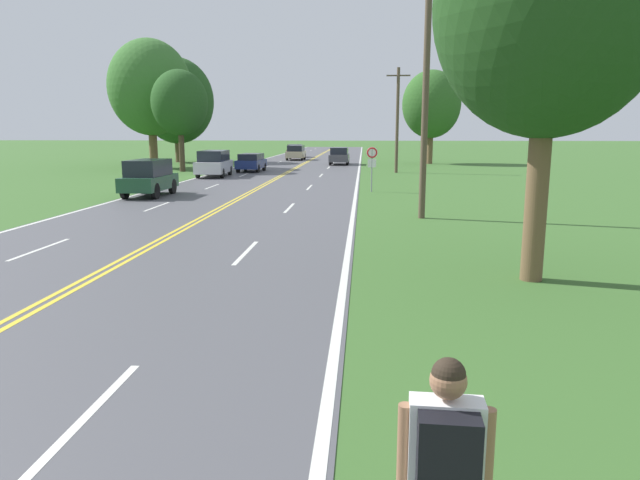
# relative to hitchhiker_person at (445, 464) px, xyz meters

# --- Properties ---
(hitchhiker_person) EXTENTS (0.61, 0.45, 1.81)m
(hitchhiker_person) POSITION_rel_hitchhiker_person_xyz_m (0.00, 0.00, 0.00)
(hitchhiker_person) COLOR #38476B
(hitchhiker_person) RESTS_ON ground
(traffic_sign) EXTENTS (0.60, 0.10, 2.38)m
(traffic_sign) POSITION_rel_hitchhiker_person_xyz_m (-0.11, 27.22, 0.68)
(traffic_sign) COLOR gray
(traffic_sign) RESTS_ON ground
(utility_pole_midground) EXTENTS (1.80, 0.24, 9.29)m
(utility_pole_midground) POSITION_rel_hitchhiker_person_xyz_m (1.64, 17.94, 3.69)
(utility_pole_midground) COLOR brown
(utility_pole_midground) RESTS_ON ground
(utility_pole_far) EXTENTS (1.80, 0.24, 7.94)m
(utility_pole_far) POSITION_rel_hitchhiker_person_xyz_m (1.99, 41.74, 3.02)
(utility_pole_far) COLOR brown
(utility_pole_far) RESTS_ON ground
(tree_left_verge) EXTENTS (7.57, 7.57, 10.62)m
(tree_left_verge) POSITION_rel_hitchhiker_person_xyz_m (-19.87, 55.69, 5.15)
(tree_left_verge) COLOR brown
(tree_left_verge) RESTS_ON ground
(tree_behind_sign) EXTENTS (4.66, 4.66, 8.39)m
(tree_behind_sign) POSITION_rel_hitchhiker_person_xyz_m (3.13, 9.04, 4.58)
(tree_behind_sign) COLOR brown
(tree_behind_sign) RESTS_ON ground
(tree_mid_treeline) EXTENTS (7.17, 7.17, 11.05)m
(tree_mid_treeline) POSITION_rel_hitchhiker_person_xyz_m (-19.18, 46.53, 5.80)
(tree_mid_treeline) COLOR brown
(tree_mid_treeline) RESTS_ON ground
(tree_right_cluster) EXTENTS (4.43, 4.43, 7.96)m
(tree_right_cluster) POSITION_rel_hitchhiker_person_xyz_m (-15.09, 41.78, 4.28)
(tree_right_cluster) COLOR #473828
(tree_right_cluster) RESTS_ON ground
(tree_far_back) EXTENTS (5.69, 5.69, 9.06)m
(tree_far_back) POSITION_rel_hitchhiker_person_xyz_m (5.98, 54.47, 4.66)
(tree_far_back) COLOR brown
(tree_far_back) RESTS_ON ground
(car_dark_green_suv_approaching) EXTENTS (1.72, 3.94, 1.81)m
(car_dark_green_suv_approaching) POSITION_rel_hitchhiker_person_xyz_m (-11.16, 24.23, -0.15)
(car_dark_green_suv_approaching) COLOR black
(car_dark_green_suv_approaching) RESTS_ON ground
(car_silver_suv_mid_near) EXTENTS (2.10, 4.65, 1.85)m
(car_silver_suv_mid_near) POSITION_rel_hitchhiker_person_xyz_m (-11.15, 36.71, -0.14)
(car_silver_suv_mid_near) COLOR black
(car_silver_suv_mid_near) RESTS_ON ground
(car_dark_blue_hatchback_mid_far) EXTENTS (1.91, 3.90, 1.44)m
(car_dark_blue_hatchback_mid_far) POSITION_rel_hitchhiker_person_xyz_m (-9.53, 42.05, -0.33)
(car_dark_blue_hatchback_mid_far) COLOR black
(car_dark_blue_hatchback_mid_far) RESTS_ON ground
(car_dark_grey_van_receding) EXTENTS (1.85, 4.36, 1.65)m
(car_dark_grey_van_receding) POSITION_rel_hitchhiker_person_xyz_m (-2.91, 52.34, -0.22)
(car_dark_grey_van_receding) COLOR black
(car_dark_grey_van_receding) RESTS_ON ground
(car_champagne_hatchback_distant) EXTENTS (1.88, 4.28, 1.63)m
(car_champagne_hatchback_distant) POSITION_rel_hitchhiker_person_xyz_m (-8.15, 60.94, -0.24)
(car_champagne_hatchback_distant) COLOR black
(car_champagne_hatchback_distant) RESTS_ON ground
(car_maroon_van_horizon) EXTENTS (2.07, 4.04, 1.57)m
(car_maroon_van_horizon) POSITION_rel_hitchhiker_person_xyz_m (-9.08, 67.87, -0.28)
(car_maroon_van_horizon) COLOR black
(car_maroon_van_horizon) RESTS_ON ground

